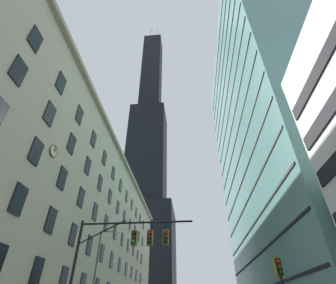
{
  "coord_description": "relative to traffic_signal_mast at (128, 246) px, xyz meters",
  "views": [
    {
      "loc": [
        1.63,
        -13.31,
        1.25
      ],
      "look_at": [
        -0.89,
        15.02,
        21.1
      ],
      "focal_mm": 26.31,
      "sensor_mm": 36.0,
      "label": 1
    }
  ],
  "objects": [
    {
      "name": "traffic_signal_mast",
      "position": [
        0.0,
        0.0,
        0.0
      ],
      "size": [
        8.4,
        0.63,
        6.83
      ],
      "color": "black",
      "rests_on": "sidewalk_left"
    },
    {
      "name": "traffic_light_near_right",
      "position": [
        9.47,
        -1.37,
        -1.89
      ],
      "size": [
        0.4,
        0.63,
        3.86
      ],
      "color": "black",
      "rests_on": "sidewalk_right"
    },
    {
      "name": "dark_skyscraper",
      "position": [
        -16.69,
        92.54,
        52.88
      ],
      "size": [
        27.68,
        27.68,
        192.06
      ],
      "color": "black",
      "rests_on": "ground"
    },
    {
      "name": "glass_office_midrise",
      "position": [
        22.64,
        22.5,
        24.77
      ],
      "size": [
        17.85,
        43.12,
        59.81
      ],
      "color": "slate",
      "rests_on": "ground"
    },
    {
      "name": "street_lamppost",
      "position": [
        -5.39,
        9.87,
        0.18
      ],
      "size": [
        2.27,
        0.32,
        8.84
      ],
      "color": "#47474C",
      "rests_on": "sidewalk_left"
    },
    {
      "name": "station_building",
      "position": [
        -17.12,
        24.94,
        8.29
      ],
      "size": [
        18.46,
        71.28,
        26.88
      ],
      "color": "#BCAF93",
      "rests_on": "ground"
    }
  ]
}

